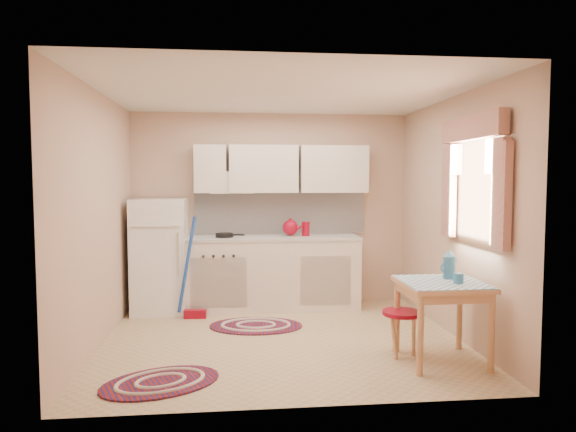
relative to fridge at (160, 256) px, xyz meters
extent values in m
plane|color=tan|center=(1.40, -1.25, -0.70)|extent=(3.60, 3.60, 0.00)
cube|color=silver|center=(1.40, -1.25, 1.80)|extent=(3.60, 3.20, 0.04)
cube|color=tan|center=(1.40, 0.35, 0.55)|extent=(3.60, 0.04, 2.50)
cube|color=tan|center=(1.40, -2.85, 0.55)|extent=(3.60, 0.04, 2.50)
cube|color=tan|center=(-0.40, -1.25, 0.55)|extent=(0.04, 3.20, 2.50)
cube|color=tan|center=(3.20, -1.25, 0.55)|extent=(0.04, 3.20, 2.50)
cube|color=silver|center=(1.52, 0.34, 0.50)|extent=(2.25, 0.03, 0.55)
cube|color=silver|center=(1.52, 0.19, 1.07)|extent=(2.25, 0.33, 0.60)
cube|color=white|center=(3.18, -1.80, 0.85)|extent=(0.04, 0.85, 0.95)
cube|color=white|center=(0.00, 0.00, 0.00)|extent=(0.65, 0.60, 1.40)
cube|color=silver|center=(1.35, 0.05, -0.26)|extent=(2.25, 0.60, 0.88)
cube|color=#B9B7B0|center=(1.35, 0.05, 0.20)|extent=(2.27, 0.62, 0.04)
cylinder|color=black|center=(0.79, 0.00, 0.24)|extent=(0.23, 0.23, 0.05)
cylinder|color=maroon|center=(1.82, 0.05, 0.30)|extent=(0.11, 0.11, 0.16)
cube|color=tan|center=(2.76, -2.04, -0.34)|extent=(0.72, 0.72, 0.72)
cylinder|color=maroon|center=(2.45, -1.86, -0.49)|extent=(0.39, 0.39, 0.42)
cylinder|color=teal|center=(2.86, -2.14, 0.07)|extent=(0.10, 0.10, 0.10)
camera|label=1|loc=(0.92, -6.39, 0.93)|focal=32.00mm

